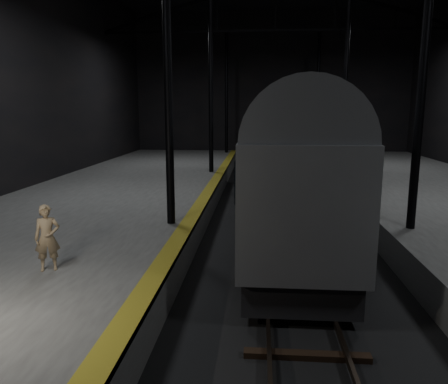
# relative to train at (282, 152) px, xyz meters

# --- Properties ---
(ground) EXTENTS (44.00, 44.00, 0.00)m
(ground) POSITION_rel_train_xyz_m (0.00, -0.68, -2.93)
(ground) COLOR black
(ground) RESTS_ON ground
(platform_left) EXTENTS (9.00, 43.80, 1.00)m
(platform_left) POSITION_rel_train_xyz_m (-7.50, -0.68, -2.43)
(platform_left) COLOR #4C4B49
(platform_left) RESTS_ON ground
(tactile_strip) EXTENTS (0.50, 43.80, 0.01)m
(tactile_strip) POSITION_rel_train_xyz_m (-3.25, -0.68, -1.92)
(tactile_strip) COLOR olive
(tactile_strip) RESTS_ON platform_left
(track) EXTENTS (2.40, 43.00, 0.24)m
(track) POSITION_rel_train_xyz_m (0.00, -0.68, -2.86)
(track) COLOR #3F3328
(track) RESTS_ON ground
(train) EXTENTS (2.94, 19.62, 5.24)m
(train) POSITION_rel_train_xyz_m (0.00, 0.00, 0.00)
(train) COLOR #9EA0A5
(train) RESTS_ON ground
(woman) EXTENTS (0.66, 0.56, 1.54)m
(woman) POSITION_rel_train_xyz_m (-5.77, -9.09, -1.15)
(woman) COLOR #977F5C
(woman) RESTS_ON platform_left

